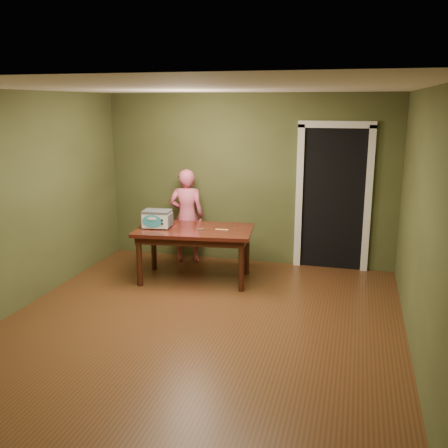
{
  "coord_description": "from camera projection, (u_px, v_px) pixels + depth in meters",
  "views": [
    {
      "loc": [
        1.62,
        -4.95,
        2.45
      ],
      "look_at": [
        0.02,
        1.0,
        0.95
      ],
      "focal_mm": 40.0,
      "sensor_mm": 36.0,
      "label": 1
    }
  ],
  "objects": [
    {
      "name": "spatula",
      "position": [
        222.0,
        229.0,
        6.86
      ],
      "size": [
        0.18,
        0.03,
        0.01
      ],
      "primitive_type": "cube",
      "rotation": [
        0.0,
        0.0,
        0.03
      ],
      "color": "#EEC567",
      "rests_on": "dining_table"
    },
    {
      "name": "baking_pan",
      "position": [
        201.0,
        229.0,
        6.84
      ],
      "size": [
        0.1,
        0.1,
        0.02
      ],
      "color": "silver",
      "rests_on": "dining_table"
    },
    {
      "name": "dining_table",
      "position": [
        195.0,
        235.0,
        6.96
      ],
      "size": [
        1.69,
        1.08,
        0.75
      ],
      "rotation": [
        0.0,
        0.0,
        0.12
      ],
      "color": "#33150B",
      "rests_on": "floor"
    },
    {
      "name": "child",
      "position": [
        187.0,
        216.0,
        7.75
      ],
      "size": [
        0.6,
        0.46,
        1.47
      ],
      "primitive_type": "imported",
      "rotation": [
        0.0,
        0.0,
        3.36
      ],
      "color": "#DA5979",
      "rests_on": "floor"
    },
    {
      "name": "toy_oven",
      "position": [
        157.0,
        218.0,
        6.95
      ],
      "size": [
        0.43,
        0.31,
        0.25
      ],
      "rotation": [
        0.0,
        0.0,
        0.11
      ],
      "color": "#4C4F54",
      "rests_on": "dining_table"
    },
    {
      "name": "room_shell",
      "position": [
        197.0,
        176.0,
        5.23
      ],
      "size": [
        4.52,
        5.02,
        2.61
      ],
      "color": "#4C552D",
      "rests_on": "ground"
    },
    {
      "name": "doorway",
      "position": [
        334.0,
        196.0,
        7.67
      ],
      "size": [
        1.1,
        0.66,
        2.25
      ],
      "color": "black",
      "rests_on": "ground"
    },
    {
      "name": "floor",
      "position": [
        199.0,
        326.0,
        5.63
      ],
      "size": [
        5.0,
        5.0,
        0.0
      ],
      "primitive_type": "plane",
      "color": "#5A3119",
      "rests_on": "ground"
    }
  ]
}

